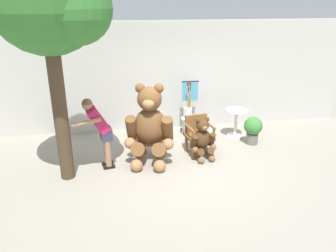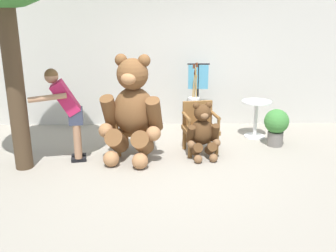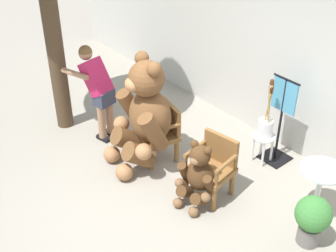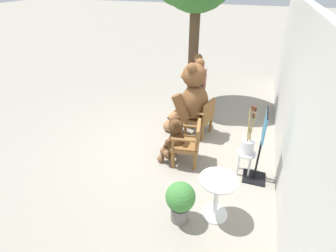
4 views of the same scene
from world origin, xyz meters
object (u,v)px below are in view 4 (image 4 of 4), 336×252
at_px(potted_plant, 180,200).
at_px(round_side_table, 217,193).
at_px(teddy_bear_small, 174,140).
at_px(person_visitor, 197,80).
at_px(wooden_chair_left, 201,116).
at_px(wooden_chair_right, 189,142).
at_px(clothing_display_stand, 261,146).
at_px(teddy_bear_large, 191,99).
at_px(brush_bucket, 248,144).
at_px(white_stool, 245,157).

bearing_deg(potted_plant, round_side_table, 117.47).
height_order(teddy_bear_small, round_side_table, teddy_bear_small).
bearing_deg(teddy_bear_small, person_visitor, -177.66).
xyz_separation_m(wooden_chair_left, wooden_chair_right, (1.09, 0.00, 0.00)).
distance_m(person_visitor, potted_plant, 3.65).
xyz_separation_m(teddy_bear_small, clothing_display_stand, (0.07, 1.57, 0.26)).
height_order(wooden_chair_right, round_side_table, wooden_chair_right).
relative_size(wooden_chair_right, teddy_bear_large, 0.50).
distance_m(wooden_chair_left, potted_plant, 2.52).
bearing_deg(clothing_display_stand, potted_plant, -37.63).
distance_m(teddy_bear_large, person_visitor, 1.03).
bearing_deg(teddy_bear_small, clothing_display_stand, 87.50).
bearing_deg(wooden_chair_left, brush_bucket, 44.56).
bearing_deg(person_visitor, teddy_bear_large, 6.07).
xyz_separation_m(teddy_bear_small, round_side_table, (1.14, 1.03, -0.01)).
bearing_deg(wooden_chair_right, round_side_table, 32.59).
xyz_separation_m(wooden_chair_left, clothing_display_stand, (1.18, 1.28, 0.26)).
xyz_separation_m(wooden_chair_right, brush_bucket, (-0.01, 1.07, 0.18)).
bearing_deg(clothing_display_stand, wooden_chair_right, -93.87).
bearing_deg(white_stool, round_side_table, -15.54).
bearing_deg(brush_bucket, round_side_table, -15.54).
xyz_separation_m(person_visitor, potted_plant, (3.56, 0.63, -0.51)).
bearing_deg(brush_bucket, clothing_display_stand, 65.53).
xyz_separation_m(wooden_chair_right, potted_plant, (1.41, 0.25, -0.07)).
bearing_deg(wooden_chair_left, white_stool, 44.62).
relative_size(wooden_chair_left, teddy_bear_small, 0.92).
distance_m(wooden_chair_right, brush_bucket, 1.08).
bearing_deg(round_side_table, wooden_chair_right, -147.41).
bearing_deg(wooden_chair_right, teddy_bear_large, -166.49).
height_order(person_visitor, clothing_display_stand, person_visitor).
relative_size(teddy_bear_large, clothing_display_stand, 1.25).
distance_m(wooden_chair_right, teddy_bear_large, 1.22).
bearing_deg(clothing_display_stand, teddy_bear_large, -128.10).
relative_size(wooden_chair_right, white_stool, 1.87).
bearing_deg(wooden_chair_right, wooden_chair_left, -179.96).
bearing_deg(round_side_table, white_stool, 164.46).
distance_m(white_stool, brush_bucket, 0.29).
height_order(wooden_chair_left, white_stool, wooden_chair_left).
relative_size(person_visitor, white_stool, 3.30).
relative_size(round_side_table, clothing_display_stand, 0.53).
distance_m(white_stool, potted_plant, 1.64).
bearing_deg(teddy_bear_large, person_visitor, -173.93).
bearing_deg(brush_bucket, teddy_bear_small, -88.85).
height_order(teddy_bear_large, potted_plant, teddy_bear_large).
relative_size(teddy_bear_large, brush_bucket, 1.80).
relative_size(potted_plant, clothing_display_stand, 0.50).
height_order(teddy_bear_large, person_visitor, teddy_bear_large).
distance_m(teddy_bear_small, round_side_table, 1.54).
xyz_separation_m(teddy_bear_small, person_visitor, (-2.16, -0.09, 0.45)).
relative_size(brush_bucket, potted_plant, 1.39).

